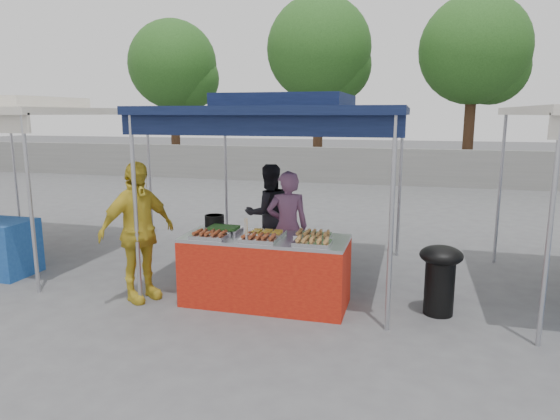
% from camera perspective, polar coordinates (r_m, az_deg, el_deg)
% --- Properties ---
extents(ground_plane, '(80.00, 80.00, 0.00)m').
position_cam_1_polar(ground_plane, '(6.39, -1.41, -10.28)').
color(ground_plane, '#545457').
extents(back_wall, '(40.00, 0.25, 1.20)m').
position_cam_1_polar(back_wall, '(16.89, 9.20, 4.98)').
color(back_wall, slate).
rests_on(back_wall, ground_plane).
extents(main_canopy, '(3.20, 3.20, 2.57)m').
position_cam_1_polar(main_canopy, '(6.89, 0.81, 11.41)').
color(main_canopy, '#B0B0B7').
rests_on(main_canopy, ground_plane).
extents(tree_0, '(3.53, 3.47, 5.97)m').
position_cam_1_polar(tree_0, '(20.97, -11.71, 15.56)').
color(tree_0, '#3D2617').
rests_on(tree_0, ground_plane).
extents(tree_1, '(3.81, 3.81, 6.55)m').
position_cam_1_polar(tree_1, '(19.18, 4.95, 17.39)').
color(tree_1, '#3D2617').
rests_on(tree_1, ground_plane).
extents(tree_2, '(3.66, 3.63, 6.23)m').
position_cam_1_polar(tree_2, '(18.68, 21.75, 16.18)').
color(tree_2, '#3D2617').
rests_on(tree_2, ground_plane).
extents(vendor_table, '(2.00, 0.80, 0.85)m').
position_cam_1_polar(vendor_table, '(6.16, -1.70, -6.92)').
color(vendor_table, '#B62010').
rests_on(vendor_table, ground_plane).
extents(food_tray_fl, '(0.42, 0.30, 0.07)m').
position_cam_1_polar(food_tray_fl, '(6.02, -8.03, -2.90)').
color(food_tray_fl, '#BCBCC0').
rests_on(food_tray_fl, vendor_table).
extents(food_tray_fm, '(0.42, 0.30, 0.07)m').
position_cam_1_polar(food_tray_fm, '(5.81, -2.38, -3.31)').
color(food_tray_fm, '#BCBCC0').
rests_on(food_tray_fm, vendor_table).
extents(food_tray_fr, '(0.42, 0.30, 0.07)m').
position_cam_1_polar(food_tray_fr, '(5.66, 3.72, -3.71)').
color(food_tray_fr, '#BCBCC0').
rests_on(food_tray_fr, vendor_table).
extents(food_tray_bl, '(0.42, 0.30, 0.07)m').
position_cam_1_polar(food_tray_bl, '(6.31, -6.44, -2.21)').
color(food_tray_bl, '#BCBCC0').
rests_on(food_tray_bl, vendor_table).
extents(food_tray_bm, '(0.42, 0.30, 0.07)m').
position_cam_1_polar(food_tray_bm, '(6.09, -1.48, -2.63)').
color(food_tray_bm, '#BCBCC0').
rests_on(food_tray_bm, vendor_table).
extents(food_tray_br, '(0.42, 0.30, 0.07)m').
position_cam_1_polar(food_tray_br, '(5.98, 3.81, -2.91)').
color(food_tray_br, '#BCBCC0').
rests_on(food_tray_br, vendor_table).
extents(cooking_pot, '(0.26, 0.26, 0.15)m').
position_cam_1_polar(cooking_pot, '(6.64, -7.50, -1.22)').
color(cooking_pot, black).
rests_on(cooking_pot, vendor_table).
extents(skewer_cup, '(0.07, 0.07, 0.09)m').
position_cam_1_polar(skewer_cup, '(5.82, -3.85, -3.19)').
color(skewer_cup, '#B0B0B7').
rests_on(skewer_cup, vendor_table).
extents(wok_burner, '(0.49, 0.49, 0.83)m').
position_cam_1_polar(wok_burner, '(6.11, 17.84, -6.95)').
color(wok_burner, black).
rests_on(wok_burner, ground_plane).
extents(crate_left, '(0.46, 0.32, 0.28)m').
position_cam_1_polar(crate_left, '(7.06, -3.04, -7.00)').
color(crate_left, '#123298').
rests_on(crate_left, ground_plane).
extents(crate_right, '(0.45, 0.32, 0.27)m').
position_cam_1_polar(crate_right, '(6.71, 1.74, -8.00)').
color(crate_right, '#123298').
rests_on(crate_right, ground_plane).
extents(crate_stacked, '(0.44, 0.30, 0.26)m').
position_cam_1_polar(crate_stacked, '(6.63, 1.76, -5.82)').
color(crate_stacked, '#123298').
rests_on(crate_stacked, crate_right).
extents(vendor_woman, '(0.66, 0.54, 1.56)m').
position_cam_1_polar(vendor_woman, '(6.85, 0.86, -1.99)').
color(vendor_woman, '#815276').
rests_on(vendor_woman, ground_plane).
extents(helper_man, '(0.95, 0.90, 1.55)m').
position_cam_1_polar(helper_man, '(7.80, -1.29, -0.43)').
color(helper_man, black).
rests_on(helper_man, ground_plane).
extents(customer_person, '(0.86, 1.11, 1.75)m').
position_cam_1_polar(customer_person, '(6.43, -15.98, -2.42)').
color(customer_person, gold).
rests_on(customer_person, ground_plane).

